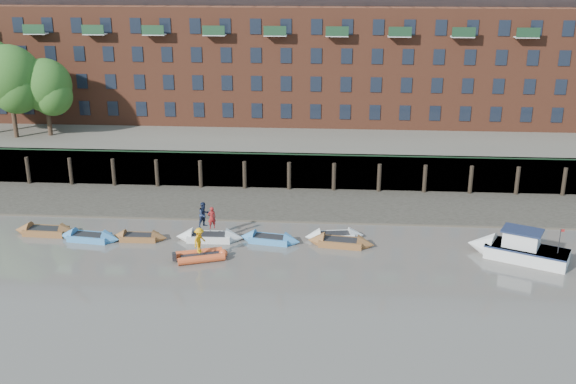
# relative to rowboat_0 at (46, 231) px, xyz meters

# --- Properties ---
(ground) EXTENTS (220.00, 220.00, 0.00)m
(ground) POSITION_rel_rowboat_0_xyz_m (15.60, -10.24, -0.25)
(ground) COLOR #5E5952
(ground) RESTS_ON ground
(foreshore) EXTENTS (110.00, 8.00, 0.50)m
(foreshore) POSITION_rel_rowboat_0_xyz_m (15.60, 7.76, -0.25)
(foreshore) COLOR #3D382F
(foreshore) RESTS_ON ground
(mud_band) EXTENTS (110.00, 1.60, 0.10)m
(mud_band) POSITION_rel_rowboat_0_xyz_m (15.60, 4.36, -0.25)
(mud_band) COLOR #4C4336
(mud_band) RESTS_ON ground
(river_wall) EXTENTS (110.00, 1.23, 3.30)m
(river_wall) POSITION_rel_rowboat_0_xyz_m (15.60, 12.14, 1.34)
(river_wall) COLOR #2D2A26
(river_wall) RESTS_ON ground
(bank_terrace) EXTENTS (110.00, 28.00, 3.20)m
(bank_terrace) POSITION_rel_rowboat_0_xyz_m (15.60, 25.76, 1.35)
(bank_terrace) COLOR #5E594D
(bank_terrace) RESTS_ON ground
(apartment_terrace) EXTENTS (80.60, 15.56, 20.98)m
(apartment_terrace) POSITION_rel_rowboat_0_xyz_m (15.60, 26.75, 12.57)
(apartment_terrace) COLOR brown
(apartment_terrace) RESTS_ON bank_terrace
(tree_cluster) EXTENTS (11.76, 7.74, 9.40)m
(tree_cluster) POSITION_rel_rowboat_0_xyz_m (-10.02, 17.11, 8.75)
(tree_cluster) COLOR #3A281C
(tree_cluster) RESTS_ON bank_terrace
(rowboat_0) EXTENTS (4.95, 1.64, 1.42)m
(rowboat_0) POSITION_rel_rowboat_0_xyz_m (0.00, 0.00, 0.00)
(rowboat_0) COLOR brown
(rowboat_0) RESTS_ON ground
(rowboat_1) EXTENTS (4.81, 1.92, 1.36)m
(rowboat_1) POSITION_rel_rowboat_0_xyz_m (3.68, -0.91, -0.01)
(rowboat_1) COLOR #3E84C1
(rowboat_1) RESTS_ON ground
(rowboat_2) EXTENTS (4.20, 1.26, 1.21)m
(rowboat_2) POSITION_rel_rowboat_0_xyz_m (7.32, -0.60, -0.04)
(rowboat_2) COLOR brown
(rowboat_2) RESTS_ON ground
(rowboat_3) EXTENTS (4.99, 1.51, 1.44)m
(rowboat_3) POSITION_rel_rowboat_0_xyz_m (12.51, -0.31, 0.00)
(rowboat_3) COLOR silver
(rowboat_3) RESTS_ON ground
(rowboat_4) EXTENTS (4.72, 2.07, 1.32)m
(rowboat_4) POSITION_rel_rowboat_0_xyz_m (16.98, -0.34, -0.02)
(rowboat_4) COLOR #3E84C1
(rowboat_4) RESTS_ON ground
(rowboat_5) EXTENTS (4.57, 1.95, 1.28)m
(rowboat_5) POSITION_rel_rowboat_0_xyz_m (21.71, 0.62, -0.02)
(rowboat_5) COLOR silver
(rowboat_5) RESTS_ON ground
(rowboat_6) EXTENTS (4.99, 2.05, 1.41)m
(rowboat_6) POSITION_rel_rowboat_0_xyz_m (22.18, -0.61, -0.00)
(rowboat_6) COLOR brown
(rowboat_6) RESTS_ON ground
(rib_tender) EXTENTS (3.61, 2.63, 0.61)m
(rib_tender) POSITION_rel_rowboat_0_xyz_m (12.62, -3.61, 0.01)
(rib_tender) COLOR #D34E23
(rib_tender) RESTS_ON ground
(motor_launch) EXTENTS (7.04, 4.86, 2.78)m
(motor_launch) POSITION_rel_rowboat_0_xyz_m (33.89, -1.79, 0.46)
(motor_launch) COLOR silver
(motor_launch) RESTS_ON ground
(person_rower_a) EXTENTS (0.72, 0.61, 1.66)m
(person_rower_a) POSITION_rel_rowboat_0_xyz_m (12.75, -0.32, 1.55)
(person_rower_a) COLOR maroon
(person_rower_a) RESTS_ON rowboat_3
(person_rower_b) EXTENTS (1.15, 1.16, 1.90)m
(person_rower_b) POSITION_rel_rowboat_0_xyz_m (12.11, -0.03, 1.67)
(person_rower_b) COLOR #19233F
(person_rower_b) RESTS_ON rowboat_3
(person_rib_crew) EXTENTS (1.08, 1.33, 1.80)m
(person_rib_crew) POSITION_rel_rowboat_0_xyz_m (12.49, -3.75, 1.22)
(person_rib_crew) COLOR orange
(person_rib_crew) RESTS_ON rib_tender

